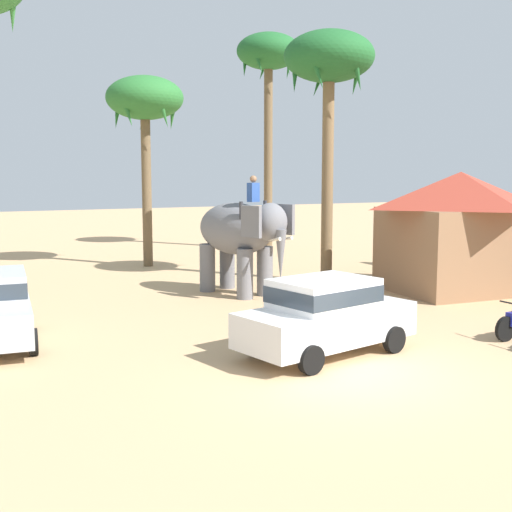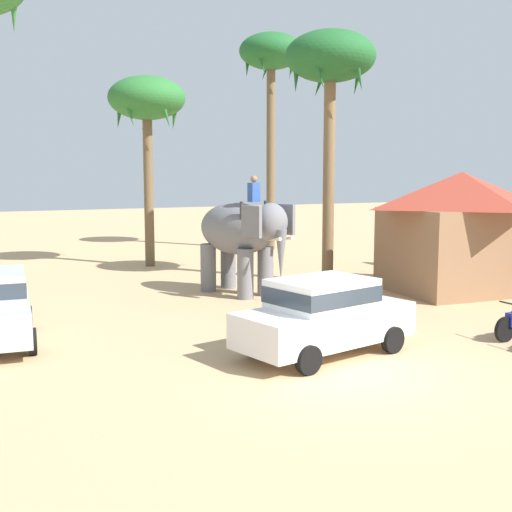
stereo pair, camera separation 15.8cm
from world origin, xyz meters
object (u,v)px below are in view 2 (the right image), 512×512
object	(u,v)px
elephant_with_mahout	(241,234)
roadside_hut	(460,228)
palm_tree_left_of_road	(330,65)
palm_tree_leaning_seaward	(271,61)
palm_tree_behind_elephant	(147,103)
car_sedan_foreground	(324,313)

from	to	relation	value
elephant_with_mahout	roadside_hut	bearing A→B (deg)	-21.11
elephant_with_mahout	palm_tree_left_of_road	xyz separation A→B (m)	(3.87, 0.91, 5.74)
palm_tree_leaning_seaward	palm_tree_left_of_road	bearing A→B (deg)	-105.12
palm_tree_behind_elephant	palm_tree_left_of_road	bearing A→B (deg)	-54.93
elephant_with_mahout	palm_tree_leaning_seaward	size ratio (longest dim) A/B	0.37
car_sedan_foreground	elephant_with_mahout	world-z (taller)	elephant_with_mahout
car_sedan_foreground	palm_tree_left_of_road	world-z (taller)	palm_tree_left_of_road
elephant_with_mahout	roadside_hut	size ratio (longest dim) A/B	0.76
palm_tree_behind_elephant	palm_tree_left_of_road	distance (m)	8.24
elephant_with_mahout	palm_tree_behind_elephant	size ratio (longest dim) A/B	0.51
roadside_hut	palm_tree_behind_elephant	bearing A→B (deg)	126.80
car_sedan_foreground	palm_tree_behind_elephant	xyz separation A→B (m)	(0.50, 14.98, 5.88)
palm_tree_leaning_seaward	roadside_hut	distance (m)	15.39
car_sedan_foreground	roadside_hut	distance (m)	9.51
elephant_with_mahout	palm_tree_left_of_road	size ratio (longest dim) A/B	0.45
palm_tree_behind_elephant	roadside_hut	size ratio (longest dim) A/B	1.50
palm_tree_behind_elephant	elephant_with_mahout	bearing A→B (deg)	-83.69
palm_tree_behind_elephant	palm_tree_left_of_road	xyz separation A→B (m)	(4.71, -6.70, 0.92)
elephant_with_mahout	roadside_hut	xyz separation A→B (m)	(6.83, -2.64, 0.13)
car_sedan_foreground	palm_tree_leaning_seaward	size ratio (longest dim) A/B	0.40
elephant_with_mahout	palm_tree_behind_elephant	distance (m)	9.05
car_sedan_foreground	palm_tree_left_of_road	size ratio (longest dim) A/B	0.49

